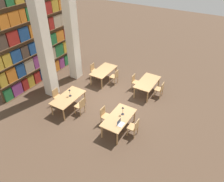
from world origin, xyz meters
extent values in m
plane|color=#4C3828|center=(0.00, 0.00, 0.00)|extent=(40.00, 40.00, 0.00)
cube|color=brown|center=(0.00, 4.72, 2.75)|extent=(6.25, 0.06, 5.50)
cube|color=brown|center=(0.00, 4.72, 0.01)|extent=(6.25, 0.35, 0.03)
cube|color=#236B38|center=(-2.79, 4.68, 0.37)|extent=(0.46, 0.20, 0.69)
cube|color=#84387A|center=(-2.20, 4.68, 0.37)|extent=(0.60, 0.20, 0.69)
cube|color=maroon|center=(-1.64, 4.68, 0.37)|extent=(0.36, 0.20, 0.69)
cube|color=#B7932D|center=(-1.23, 4.68, 0.37)|extent=(0.42, 0.20, 0.69)
cube|color=maroon|center=(-0.74, 4.68, 0.37)|extent=(0.42, 0.20, 0.69)
cube|color=navy|center=(-0.26, 4.68, 0.37)|extent=(0.39, 0.20, 0.69)
cube|color=tan|center=(0.27, 4.68, 0.37)|extent=(0.62, 0.20, 0.69)
cube|color=orange|center=(0.88, 4.68, 0.37)|extent=(0.56, 0.20, 0.69)
cube|color=#84387A|center=(1.44, 4.68, 0.37)|extent=(0.43, 0.20, 0.69)
cube|color=#236B38|center=(1.94, 4.68, 0.37)|extent=(0.43, 0.20, 0.69)
cube|color=#84387A|center=(2.56, 4.68, 0.37)|extent=(0.67, 0.20, 0.69)
cube|color=brown|center=(0.00, 4.72, 0.93)|extent=(6.25, 0.35, 0.03)
cube|color=#B7932D|center=(-2.83, 4.68, 1.32)|extent=(0.39, 0.20, 0.75)
cube|color=orange|center=(-2.29, 4.68, 1.32)|extent=(0.54, 0.20, 0.75)
cube|color=navy|center=(-1.70, 4.68, 1.32)|extent=(0.51, 0.20, 0.75)
cube|color=tan|center=(-1.10, 4.68, 1.32)|extent=(0.60, 0.20, 0.75)
cube|color=#84387A|center=(-0.48, 4.68, 1.32)|extent=(0.55, 0.20, 0.75)
cube|color=#236B38|center=(0.20, 4.68, 1.32)|extent=(0.66, 0.20, 0.75)
cube|color=tan|center=(0.80, 4.68, 1.32)|extent=(0.42, 0.20, 0.75)
cube|color=#236B38|center=(1.38, 4.68, 1.32)|extent=(0.68, 0.20, 0.75)
cube|color=#B7932D|center=(1.94, 4.68, 1.32)|extent=(0.32, 0.20, 0.75)
cube|color=navy|center=(2.31, 4.68, 1.32)|extent=(0.28, 0.20, 0.75)
cube|color=#47382D|center=(2.76, 4.68, 1.32)|extent=(0.52, 0.20, 0.75)
cube|color=brown|center=(0.00, 4.72, 1.85)|extent=(6.25, 0.35, 0.03)
cube|color=#B7932D|center=(-2.28, 4.68, 2.19)|extent=(0.44, 0.20, 0.66)
cube|color=navy|center=(-1.73, 4.68, 2.19)|extent=(0.59, 0.20, 0.66)
cube|color=#47382D|center=(-1.16, 4.68, 2.19)|extent=(0.46, 0.20, 0.66)
cube|color=navy|center=(-0.56, 4.68, 2.19)|extent=(0.59, 0.20, 0.66)
cube|color=#236B38|center=(0.06, 4.68, 2.19)|extent=(0.52, 0.20, 0.66)
cube|color=#47382D|center=(0.57, 4.68, 2.19)|extent=(0.37, 0.20, 0.66)
cube|color=#236B38|center=(1.04, 4.68, 2.19)|extent=(0.46, 0.20, 0.66)
cube|color=orange|center=(1.62, 4.68, 2.19)|extent=(0.65, 0.20, 0.66)
cube|color=maroon|center=(2.28, 4.68, 2.19)|extent=(0.55, 0.20, 0.66)
cube|color=#84387A|center=(2.84, 4.68, 2.19)|extent=(0.46, 0.20, 0.66)
cube|color=brown|center=(0.00, 4.72, 2.77)|extent=(6.25, 0.35, 0.03)
cube|color=maroon|center=(-1.63, 4.68, 3.13)|extent=(0.64, 0.20, 0.70)
cube|color=navy|center=(-0.96, 4.68, 3.13)|extent=(0.61, 0.20, 0.70)
cube|color=orange|center=(-0.45, 4.68, 3.13)|extent=(0.25, 0.20, 0.70)
cube|color=#B7932D|center=(0.03, 4.68, 3.13)|extent=(0.64, 0.20, 0.70)
cube|color=#B7932D|center=(0.60, 4.68, 3.13)|extent=(0.41, 0.20, 0.70)
cube|color=maroon|center=(1.05, 4.68, 3.13)|extent=(0.37, 0.20, 0.70)
cube|color=tan|center=(1.55, 4.68, 3.13)|extent=(0.58, 0.20, 0.70)
cube|color=tan|center=(2.13, 4.68, 3.13)|extent=(0.54, 0.20, 0.70)
cube|color=maroon|center=(2.66, 4.68, 3.13)|extent=(0.40, 0.20, 0.70)
cube|color=tan|center=(2.99, 4.68, 3.13)|extent=(0.16, 0.20, 0.70)
cube|color=brown|center=(0.00, 4.72, 3.68)|extent=(6.25, 0.35, 0.03)
cube|color=orange|center=(-1.90, 4.68, 4.03)|extent=(0.53, 0.20, 0.66)
cube|color=orange|center=(-1.29, 4.68, 4.03)|extent=(0.60, 0.20, 0.66)
cube|color=orange|center=(-0.78, 4.68, 4.03)|extent=(0.36, 0.20, 0.66)
cube|color=#236B38|center=(-0.34, 4.68, 4.03)|extent=(0.40, 0.20, 0.66)
cube|color=tan|center=(0.24, 4.68, 4.03)|extent=(0.63, 0.20, 0.66)
cube|color=maroon|center=(0.94, 4.68, 4.03)|extent=(0.63, 0.20, 0.66)
cube|color=#B7932D|center=(1.56, 4.68, 4.03)|extent=(0.51, 0.20, 0.66)
cube|color=orange|center=(2.02, 4.68, 4.03)|extent=(0.29, 0.20, 0.66)
cube|color=navy|center=(2.46, 4.68, 4.03)|extent=(0.54, 0.20, 0.66)
cube|color=#84387A|center=(2.92, 4.68, 4.03)|extent=(0.31, 0.20, 0.66)
cube|color=brown|center=(0.00, 4.72, 4.60)|extent=(6.25, 0.35, 0.03)
cube|color=silver|center=(-1.08, 3.15, 3.00)|extent=(0.56, 0.56, 6.00)
cube|color=silver|center=(1.08, 3.15, 3.00)|extent=(0.56, 0.56, 6.00)
cube|color=tan|center=(-1.68, -1.50, 0.71)|extent=(1.81, 0.93, 0.04)
cylinder|color=tan|center=(-2.50, -1.88, 0.34)|extent=(0.07, 0.07, 0.69)
cylinder|color=tan|center=(-0.85, -1.88, 0.34)|extent=(0.07, 0.07, 0.69)
cylinder|color=tan|center=(-2.50, -1.11, 0.34)|extent=(0.07, 0.07, 0.69)
cylinder|color=tan|center=(-0.85, -1.11, 0.34)|extent=(0.07, 0.07, 0.69)
cylinder|color=tan|center=(-1.84, -2.01, 0.22)|extent=(0.04, 0.04, 0.43)
cylinder|color=tan|center=(-1.48, -2.01, 0.22)|extent=(0.04, 0.04, 0.43)
cylinder|color=tan|center=(-1.84, -2.35, 0.22)|extent=(0.04, 0.04, 0.43)
cylinder|color=tan|center=(-1.48, -2.35, 0.22)|extent=(0.04, 0.04, 0.43)
cube|color=tan|center=(-1.66, -2.18, 0.45)|extent=(0.42, 0.40, 0.04)
cube|color=tan|center=(-1.66, -2.37, 0.68)|extent=(0.40, 0.03, 0.42)
cylinder|color=tan|center=(-1.48, -0.98, 0.22)|extent=(0.04, 0.04, 0.43)
cylinder|color=tan|center=(-1.84, -0.98, 0.22)|extent=(0.04, 0.04, 0.43)
cylinder|color=tan|center=(-1.48, -0.64, 0.22)|extent=(0.04, 0.04, 0.43)
cylinder|color=tan|center=(-1.84, -0.64, 0.22)|extent=(0.04, 0.04, 0.43)
cube|color=tan|center=(-1.66, -0.81, 0.45)|extent=(0.42, 0.40, 0.04)
cube|color=tan|center=(-1.66, -0.63, 0.68)|extent=(0.40, 0.03, 0.42)
cylinder|color=#232328|center=(-1.42, -1.54, 0.73)|extent=(0.14, 0.14, 0.01)
cylinder|color=#232328|center=(-1.42, -1.54, 0.91)|extent=(0.02, 0.02, 0.33)
cone|color=#232328|center=(-1.42, -1.54, 1.11)|extent=(0.11, 0.11, 0.07)
cube|color=silver|center=(-2.04, -1.80, 0.73)|extent=(0.32, 0.22, 0.01)
cube|color=black|center=(-2.04, -1.69, 0.84)|extent=(0.32, 0.01, 0.20)
cube|color=tan|center=(1.69, -1.42, 0.71)|extent=(1.81, 0.93, 0.04)
cylinder|color=tan|center=(0.87, -1.81, 0.34)|extent=(0.07, 0.07, 0.69)
cylinder|color=tan|center=(2.52, -1.81, 0.34)|extent=(0.07, 0.07, 0.69)
cylinder|color=tan|center=(0.87, -1.04, 0.34)|extent=(0.07, 0.07, 0.69)
cylinder|color=tan|center=(2.52, -1.04, 0.34)|extent=(0.07, 0.07, 0.69)
cylinder|color=tan|center=(1.52, -1.94, 0.22)|extent=(0.04, 0.04, 0.43)
cylinder|color=tan|center=(1.88, -1.94, 0.22)|extent=(0.04, 0.04, 0.43)
cylinder|color=tan|center=(1.52, -2.28, 0.22)|extent=(0.04, 0.04, 0.43)
cylinder|color=tan|center=(1.88, -2.28, 0.22)|extent=(0.04, 0.04, 0.43)
cube|color=tan|center=(1.70, -2.11, 0.45)|extent=(0.42, 0.40, 0.04)
cube|color=tan|center=(1.70, -2.29, 0.68)|extent=(0.40, 0.03, 0.42)
cylinder|color=tan|center=(1.88, -0.91, 0.22)|extent=(0.04, 0.04, 0.43)
cylinder|color=tan|center=(1.52, -0.91, 0.22)|extent=(0.04, 0.04, 0.43)
cylinder|color=tan|center=(1.88, -0.57, 0.22)|extent=(0.04, 0.04, 0.43)
cylinder|color=tan|center=(1.52, -0.57, 0.22)|extent=(0.04, 0.04, 0.43)
cube|color=tan|center=(1.70, -0.74, 0.45)|extent=(0.42, 0.40, 0.04)
cube|color=tan|center=(1.70, -0.55, 0.68)|extent=(0.40, 0.03, 0.42)
cube|color=tan|center=(-1.66, 1.42, 0.71)|extent=(1.81, 0.93, 0.04)
cylinder|color=tan|center=(-2.49, 1.04, 0.34)|extent=(0.07, 0.07, 0.69)
cylinder|color=tan|center=(-0.84, 1.04, 0.34)|extent=(0.07, 0.07, 0.69)
cylinder|color=tan|center=(-2.49, 1.81, 0.34)|extent=(0.07, 0.07, 0.69)
cylinder|color=tan|center=(-0.84, 1.81, 0.34)|extent=(0.07, 0.07, 0.69)
cylinder|color=tan|center=(-1.84, 0.91, 0.22)|extent=(0.04, 0.04, 0.43)
cylinder|color=tan|center=(-1.48, 0.91, 0.22)|extent=(0.04, 0.04, 0.43)
cylinder|color=tan|center=(-1.84, 0.57, 0.22)|extent=(0.04, 0.04, 0.43)
cylinder|color=tan|center=(-1.48, 0.57, 0.22)|extent=(0.04, 0.04, 0.43)
cube|color=tan|center=(-1.66, 0.74, 0.45)|extent=(0.42, 0.40, 0.04)
cube|color=tan|center=(-1.66, 0.55, 0.68)|extent=(0.40, 0.03, 0.42)
cylinder|color=tan|center=(-1.48, 1.94, 0.22)|extent=(0.04, 0.04, 0.43)
cylinder|color=tan|center=(-1.84, 1.94, 0.22)|extent=(0.04, 0.04, 0.43)
cylinder|color=tan|center=(-1.48, 2.28, 0.22)|extent=(0.04, 0.04, 0.43)
cylinder|color=tan|center=(-1.84, 2.28, 0.22)|extent=(0.04, 0.04, 0.43)
cube|color=tan|center=(-1.66, 2.11, 0.45)|extent=(0.42, 0.40, 0.04)
cube|color=tan|center=(-1.66, 2.29, 0.68)|extent=(0.40, 0.03, 0.42)
cylinder|color=#232328|center=(-1.53, 1.39, 0.73)|extent=(0.14, 0.14, 0.01)
cylinder|color=#232328|center=(-1.53, 1.39, 0.90)|extent=(0.02, 0.02, 0.31)
cone|color=#232328|center=(-1.53, 1.39, 1.09)|extent=(0.11, 0.11, 0.07)
cube|color=tan|center=(1.55, 1.36, 0.71)|extent=(1.81, 0.93, 0.04)
cylinder|color=tan|center=(0.72, 0.98, 0.34)|extent=(0.07, 0.07, 0.69)
cylinder|color=tan|center=(2.37, 0.98, 0.34)|extent=(0.07, 0.07, 0.69)
cylinder|color=tan|center=(0.72, 1.75, 0.34)|extent=(0.07, 0.07, 0.69)
cylinder|color=tan|center=(2.37, 1.75, 0.34)|extent=(0.07, 0.07, 0.69)
cylinder|color=tan|center=(1.41, 0.85, 0.22)|extent=(0.04, 0.04, 0.43)
cylinder|color=tan|center=(1.77, 0.85, 0.22)|extent=(0.04, 0.04, 0.43)
cylinder|color=tan|center=(1.41, 0.51, 0.22)|extent=(0.04, 0.04, 0.43)
cylinder|color=tan|center=(1.77, 0.51, 0.22)|extent=(0.04, 0.04, 0.43)
cube|color=tan|center=(1.59, 0.68, 0.45)|extent=(0.42, 0.40, 0.04)
cube|color=tan|center=(1.59, 0.49, 0.68)|extent=(0.40, 0.03, 0.42)
cylinder|color=tan|center=(1.77, 1.88, 0.22)|extent=(0.04, 0.04, 0.43)
cylinder|color=tan|center=(1.41, 1.88, 0.22)|extent=(0.04, 0.04, 0.43)
cylinder|color=tan|center=(1.77, 2.22, 0.22)|extent=(0.04, 0.04, 0.43)
cylinder|color=tan|center=(1.41, 2.22, 0.22)|extent=(0.04, 0.04, 0.43)
cube|color=tan|center=(1.59, 2.05, 0.45)|extent=(0.42, 0.40, 0.04)
cube|color=tan|center=(1.59, 2.23, 0.68)|extent=(0.40, 0.03, 0.42)
camera|label=1|loc=(-8.05, -4.93, 7.20)|focal=35.00mm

